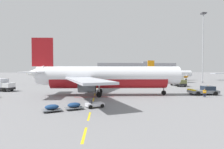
# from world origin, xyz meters

# --- Properties ---
(ground) EXTENTS (400.00, 400.00, 0.00)m
(ground) POSITION_xyz_m (40.00, 40.00, 0.00)
(ground) COLOR slate
(apron_paint_markings) EXTENTS (8.00, 95.42, 0.01)m
(apron_paint_markings) POSITION_xyz_m (18.00, 36.53, 0.00)
(apron_paint_markings) COLOR yellow
(apron_paint_markings) RESTS_ON ground
(airliner_foreground) EXTENTS (34.72, 34.62, 12.20)m
(airliner_foreground) POSITION_xyz_m (20.49, 24.36, 3.95)
(airliner_foreground) COLOR white
(airliner_foreground) RESTS_ON ground
(pushback_tug) EXTENTS (6.05, 3.28, 2.08)m
(pushback_tug) POSITION_xyz_m (41.90, 23.88, 0.90)
(pushback_tug) COLOR slate
(pushback_tug) RESTS_ON ground
(airliner_far_center) EXTENTS (25.92, 25.12, 9.27)m
(airliner_far_center) POSITION_xyz_m (51.21, 69.27, 3.00)
(airliner_far_center) COLOR white
(airliner_far_center) RESTS_ON ground
(catering_truck) EXTENTS (7.39, 4.18, 3.14)m
(catering_truck) POSITION_xyz_m (33.23, 42.94, 1.65)
(catering_truck) COLOR black
(catering_truck) RESTS_ON ground
(fuel_service_truck) EXTENTS (7.40, 4.63, 3.14)m
(fuel_service_truck) POSITION_xyz_m (-6.26, 33.18, 1.65)
(fuel_service_truck) COLOR black
(fuel_service_truck) RESTS_ON ground
(ground_power_truck) EXTENTS (2.98, 7.12, 3.14)m
(ground_power_truck) POSITION_xyz_m (44.35, 43.80, 1.65)
(ground_power_truck) COLOR black
(ground_power_truck) RESTS_ON ground
(baggage_train) EXTENTS (8.47, 4.80, 1.14)m
(baggage_train) POSITION_xyz_m (15.68, 10.77, 0.52)
(baggage_train) COLOR silver
(baggage_train) RESTS_ON ground
(ground_crew_worker) EXTENTS (0.64, 0.34, 1.63)m
(ground_crew_worker) POSITION_xyz_m (40.13, 20.58, 0.92)
(ground_crew_worker) COLOR #191E38
(ground_crew_worker) RESTS_ON ground
(apron_light_mast_far) EXTENTS (1.80, 1.80, 27.45)m
(apron_light_mast_far) POSITION_xyz_m (59.22, 55.62, 16.87)
(apron_light_mast_far) COLOR slate
(apron_light_mast_far) RESTS_ON ground
(terminal_satellite) EXTENTS (66.00, 22.07, 11.75)m
(terminal_satellite) POSITION_xyz_m (49.08, 148.14, 5.10)
(terminal_satellite) COLOR gray
(terminal_satellite) RESTS_ON ground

